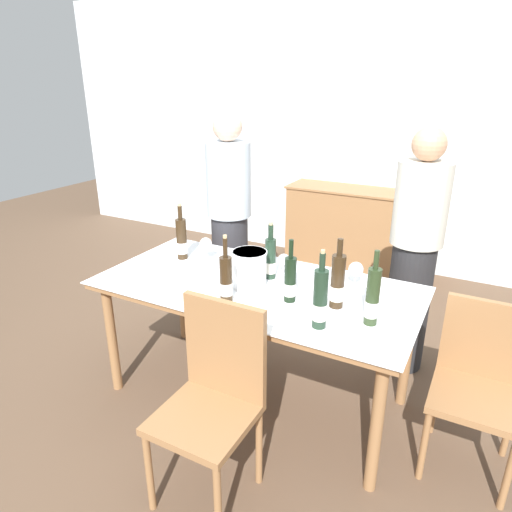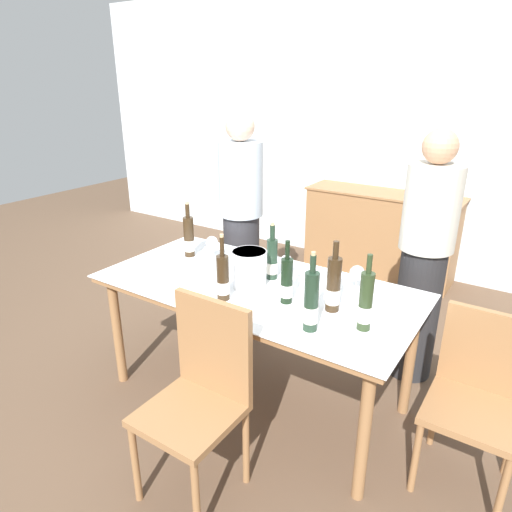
{
  "view_description": "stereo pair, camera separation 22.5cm",
  "coord_description": "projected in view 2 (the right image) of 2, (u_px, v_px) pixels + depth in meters",
  "views": [
    {
      "loc": [
        1.13,
        -2.11,
        1.89
      ],
      "look_at": [
        0.0,
        0.0,
        0.95
      ],
      "focal_mm": 32.0,
      "sensor_mm": 36.0,
      "label": 1
    },
    {
      "loc": [
        1.33,
        -2.0,
        1.89
      ],
      "look_at": [
        0.0,
        0.0,
        0.95
      ],
      "focal_mm": 32.0,
      "sensor_mm": 36.0,
      "label": 2
    }
  ],
  "objects": [
    {
      "name": "sideboard_cabinet",
      "position": [
        380.0,
        234.0,
        4.59
      ],
      "size": [
        1.5,
        0.46,
        0.85
      ],
      "color": "#996B42",
      "rests_on": "ground_plane"
    },
    {
      "name": "wine_glass_1",
      "position": [
        357.0,
        274.0,
        2.54
      ],
      "size": [
        0.09,
        0.09,
        0.15
      ],
      "color": "white",
      "rests_on": "dining_table"
    },
    {
      "name": "wine_glass_0",
      "position": [
        212.0,
        243.0,
        2.98
      ],
      "size": [
        0.08,
        0.08,
        0.16
      ],
      "color": "white",
      "rests_on": "dining_table"
    },
    {
      "name": "wine_bottle_2",
      "position": [
        287.0,
        282.0,
        2.4
      ],
      "size": [
        0.06,
        0.06,
        0.35
      ],
      "color": "black",
      "rests_on": "dining_table"
    },
    {
      "name": "wine_glass_2",
      "position": [
        286.0,
        262.0,
        2.75
      ],
      "size": [
        0.07,
        0.07,
        0.13
      ],
      "color": "white",
      "rests_on": "dining_table"
    },
    {
      "name": "wine_bottle_5",
      "position": [
        189.0,
        238.0,
        3.03
      ],
      "size": [
        0.07,
        0.07,
        0.37
      ],
      "color": "#332314",
      "rests_on": "dining_table"
    },
    {
      "name": "wine_bottle_3",
      "position": [
        311.0,
        303.0,
        2.12
      ],
      "size": [
        0.07,
        0.07,
        0.39
      ],
      "color": "#1E3323",
      "rests_on": "dining_table"
    },
    {
      "name": "wine_bottle_1",
      "position": [
        223.0,
        278.0,
        2.43
      ],
      "size": [
        0.07,
        0.07,
        0.37
      ],
      "color": "#332314",
      "rests_on": "dining_table"
    },
    {
      "name": "chair_near_front",
      "position": [
        201.0,
        388.0,
        2.12
      ],
      "size": [
        0.42,
        0.42,
        0.96
      ],
      "color": "#996B42",
      "rests_on": "ground_plane"
    },
    {
      "name": "person_host",
      "position": [
        241.0,
        224.0,
        3.51
      ],
      "size": [
        0.33,
        0.33,
        1.68
      ],
      "color": "#2D2D33",
      "rests_on": "ground_plane"
    },
    {
      "name": "dining_table",
      "position": [
        256.0,
        296.0,
        2.67
      ],
      "size": [
        1.85,
        0.92,
        0.77
      ],
      "color": "#996B42",
      "rests_on": "ground_plane"
    },
    {
      "name": "person_guest_left",
      "position": [
        424.0,
        262.0,
        2.86
      ],
      "size": [
        0.33,
        0.33,
        1.63
      ],
      "color": "#262628",
      "rests_on": "ground_plane"
    },
    {
      "name": "chair_right_end",
      "position": [
        478.0,
        390.0,
        2.18
      ],
      "size": [
        0.42,
        0.42,
        0.87
      ],
      "color": "#996B42",
      "rests_on": "ground_plane"
    },
    {
      "name": "ground_plane",
      "position": [
        256.0,
        394.0,
        2.92
      ],
      "size": [
        12.0,
        12.0,
        0.0
      ],
      "primitive_type": "plane",
      "color": "brown"
    },
    {
      "name": "ice_bucket",
      "position": [
        249.0,
        268.0,
        2.58
      ],
      "size": [
        0.2,
        0.2,
        0.22
      ],
      "color": "white",
      "rests_on": "dining_table"
    },
    {
      "name": "wine_bottle_4",
      "position": [
        366.0,
        303.0,
        2.13
      ],
      "size": [
        0.07,
        0.07,
        0.38
      ],
      "color": "#28381E",
      "rests_on": "dining_table"
    },
    {
      "name": "wine_bottle_6",
      "position": [
        333.0,
        286.0,
        2.31
      ],
      "size": [
        0.07,
        0.07,
        0.38
      ],
      "color": "#332314",
      "rests_on": "dining_table"
    },
    {
      "name": "wine_bottle_0",
      "position": [
        272.0,
        259.0,
        2.69
      ],
      "size": [
        0.07,
        0.07,
        0.35
      ],
      "color": "#1E3323",
      "rests_on": "dining_table"
    },
    {
      "name": "back_wall",
      "position": [
        404.0,
        132.0,
        4.44
      ],
      "size": [
        8.0,
        0.1,
        2.8
      ],
      "color": "silver",
      "rests_on": "ground_plane"
    }
  ]
}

